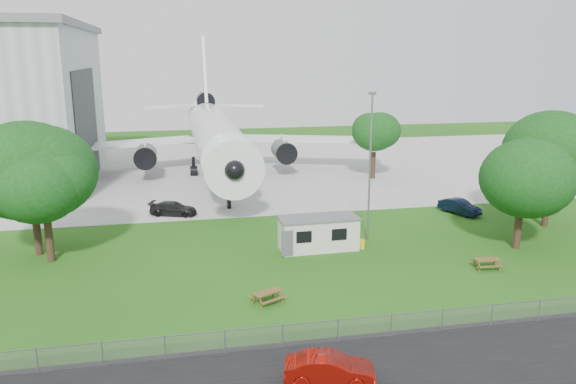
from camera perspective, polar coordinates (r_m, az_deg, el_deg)
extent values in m
plane|color=#2D6718|center=(39.25, -0.34, -8.56)|extent=(160.00, 160.00, 0.00)
cube|color=black|center=(27.99, 5.14, -18.48)|extent=(120.00, 8.00, 0.02)
cube|color=#B7B7B2|center=(75.43, -5.98, 2.32)|extent=(120.00, 46.00, 0.03)
cube|color=#2D3033|center=(69.79, -19.74, 6.26)|extent=(0.16, 16.00, 12.96)
cylinder|color=white|center=(70.48, -7.38, 5.67)|extent=(5.40, 34.00, 5.40)
cone|color=white|center=(51.80, -5.77, 2.79)|extent=(5.40, 5.50, 5.40)
cone|color=white|center=(91.19, -8.42, 7.97)|extent=(4.86, 9.00, 4.86)
cube|color=white|center=(74.01, -17.27, 4.61)|extent=(21.36, 10.77, 0.36)
cube|color=white|center=(75.70, 1.98, 5.41)|extent=(21.36, 10.77, 0.36)
cube|color=white|center=(90.81, -8.54, 11.55)|extent=(0.46, 9.96, 12.17)
cylinder|color=#515459|center=(70.21, -14.24, 3.59)|extent=(2.50, 4.20, 2.50)
cylinder|color=#515459|center=(71.42, -0.47, 4.18)|extent=(2.50, 4.20, 2.50)
cylinder|color=#515459|center=(90.02, -8.42, 9.17)|extent=(2.60, 4.50, 2.60)
cylinder|color=black|center=(56.05, -6.04, -0.46)|extent=(0.36, 0.36, 2.40)
cylinder|color=black|center=(71.96, -9.57, 2.61)|extent=(0.44, 0.44, 2.40)
cylinder|color=black|center=(72.35, -5.13, 2.80)|extent=(0.44, 0.44, 2.40)
cube|color=beige|center=(44.20, 3.10, -4.25)|extent=(6.07, 2.67, 2.50)
cube|color=#59595B|center=(43.81, 3.12, -2.62)|extent=(6.27, 2.87, 0.12)
cylinder|color=gold|center=(44.89, 7.50, -5.28)|extent=(0.50, 0.50, 0.70)
cube|color=gray|center=(30.89, 3.22, -15.13)|extent=(58.00, 0.04, 1.30)
cylinder|color=slate|center=(45.39, 8.32, 2.30)|extent=(0.16, 0.16, 12.00)
cylinder|color=#382619|center=(46.85, -24.12, -3.79)|extent=(0.56, 0.56, 3.50)
sphere|color=#1D5719|center=(45.83, -24.64, 1.32)|extent=(9.06, 9.06, 9.06)
cylinder|color=#382619|center=(44.98, -23.09, -4.38)|extent=(0.56, 0.56, 3.52)
sphere|color=#1D5719|center=(43.91, -23.62, 0.97)|extent=(6.20, 6.20, 6.20)
cylinder|color=#382619|center=(47.70, 22.32, -3.40)|extent=(0.56, 0.56, 3.35)
sphere|color=#1D5719|center=(46.73, 22.78, 1.41)|extent=(7.57, 7.57, 7.57)
cylinder|color=#382619|center=(54.79, 24.77, -1.31)|extent=(0.56, 0.56, 3.71)
sphere|color=#1D5719|center=(53.89, 25.25, 3.35)|extent=(8.37, 8.37, 8.37)
cylinder|color=#382619|center=(69.90, 8.65, 2.68)|extent=(0.56, 0.56, 3.28)
sphere|color=#1D5719|center=(69.25, 8.77, 5.94)|extent=(5.46, 5.46, 5.46)
imported|color=#970F07|center=(27.43, 4.26, -17.51)|extent=(4.45, 2.51, 1.39)
imported|color=black|center=(56.38, 17.03, -1.45)|extent=(3.06, 4.45, 1.39)
imported|color=black|center=(54.52, -11.58, -1.67)|extent=(4.82, 3.11, 1.30)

